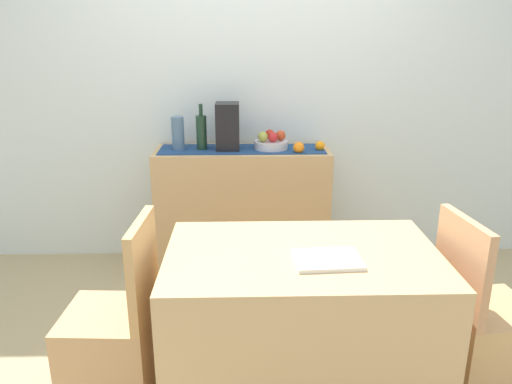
{
  "coord_description": "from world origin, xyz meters",
  "views": [
    {
      "loc": [
        -0.07,
        -2.47,
        1.67
      ],
      "look_at": [
        0.01,
        0.37,
        0.75
      ],
      "focal_mm": 34.86,
      "sensor_mm": 36.0,
      "label": 1
    }
  ],
  "objects": [
    {
      "name": "fruit_bowl",
      "position": [
        0.13,
        0.92,
        0.92
      ],
      "size": [
        0.23,
        0.23,
        0.06
      ],
      "primitive_type": "cylinder",
      "color": "silver",
      "rests_on": "table_runner"
    },
    {
      "name": "chair_near_window",
      "position": [
        -0.68,
        -0.46,
        0.27
      ],
      "size": [
        0.42,
        0.42,
        0.9
      ],
      "color": "tan",
      "rests_on": "ground"
    },
    {
      "name": "ground_plane",
      "position": [
        0.0,
        0.0,
        -0.01
      ],
      "size": [
        6.4,
        6.4,
        0.02
      ],
      "primitive_type": "cube",
      "color": "tan",
      "rests_on": "ground"
    },
    {
      "name": "open_book",
      "position": [
        0.29,
        -0.56,
        0.75
      ],
      "size": [
        0.29,
        0.23,
        0.02
      ],
      "primitive_type": "cube",
      "rotation": [
        0.0,
        0.0,
        0.06
      ],
      "color": "white",
      "rests_on": "dining_table"
    },
    {
      "name": "orange_loose_far",
      "position": [
        0.31,
        0.81,
        0.93
      ],
      "size": [
        0.08,
        0.08,
        0.08
      ],
      "primitive_type": "sphere",
      "color": "orange",
      "rests_on": "sideboard_console"
    },
    {
      "name": "orange_loose_mid",
      "position": [
        0.47,
        0.88,
        0.92
      ],
      "size": [
        0.07,
        0.07,
        0.07
      ],
      "primitive_type": "sphere",
      "color": "orange",
      "rests_on": "sideboard_console"
    },
    {
      "name": "ceramic_vase",
      "position": [
        -0.51,
        0.92,
        1.0
      ],
      "size": [
        0.09,
        0.09,
        0.23
      ],
      "primitive_type": "cylinder",
      "color": "slate",
      "rests_on": "sideboard_console"
    },
    {
      "name": "apple_right",
      "position": [
        0.14,
        0.88,
        0.98
      ],
      "size": [
        0.07,
        0.07,
        0.07
      ],
      "primitive_type": "sphere",
      "color": "red",
      "rests_on": "fruit_bowl"
    },
    {
      "name": "chair_by_corner",
      "position": [
        1.07,
        -0.46,
        0.27
      ],
      "size": [
        0.45,
        0.45,
        0.9
      ],
      "color": "tan",
      "rests_on": "ground"
    },
    {
      "name": "room_wall_rear",
      "position": [
        0.0,
        1.18,
        1.35
      ],
      "size": [
        6.4,
        0.06,
        2.7
      ],
      "primitive_type": "cube",
      "color": "silver",
      "rests_on": "ground"
    },
    {
      "name": "apple_front",
      "position": [
        0.2,
        0.93,
        0.98
      ],
      "size": [
        0.07,
        0.07,
        0.07
      ],
      "primitive_type": "sphere",
      "color": "#B53D1E",
      "rests_on": "fruit_bowl"
    },
    {
      "name": "wine_bottle",
      "position": [
        -0.35,
        0.92,
        1.01
      ],
      "size": [
        0.07,
        0.07,
        0.32
      ],
      "color": "#1C3726",
      "rests_on": "sideboard_console"
    },
    {
      "name": "sideboard_console",
      "position": [
        -0.07,
        0.92,
        0.44
      ],
      "size": [
        1.22,
        0.42,
        0.89
      ],
      "primitive_type": "cube",
      "color": "tan",
      "rests_on": "ground"
    },
    {
      "name": "coffee_maker",
      "position": [
        -0.17,
        0.92,
        1.05
      ],
      "size": [
        0.16,
        0.18,
        0.32
      ],
      "primitive_type": "cube",
      "color": "black",
      "rests_on": "sideboard_console"
    },
    {
      "name": "apple_center",
      "position": [
        0.07,
        0.89,
        0.98
      ],
      "size": [
        0.07,
        0.07,
        0.07
      ],
      "primitive_type": "sphere",
      "color": "#989D40",
      "rests_on": "fruit_bowl"
    },
    {
      "name": "dining_table",
      "position": [
        0.2,
        -0.46,
        0.37
      ],
      "size": [
        1.22,
        0.76,
        0.74
      ],
      "primitive_type": "cube",
      "color": "tan",
      "rests_on": "ground"
    },
    {
      "name": "apple_left",
      "position": [
        0.12,
        0.99,
        0.98
      ],
      "size": [
        0.07,
        0.07,
        0.07
      ],
      "primitive_type": "sphere",
      "color": "red",
      "rests_on": "fruit_bowl"
    },
    {
      "name": "table_runner",
      "position": [
        -0.07,
        0.92,
        0.89
      ],
      "size": [
        1.14,
        0.32,
        0.01
      ],
      "primitive_type": "cube",
      "color": "navy",
      "rests_on": "sideboard_console"
    }
  ]
}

